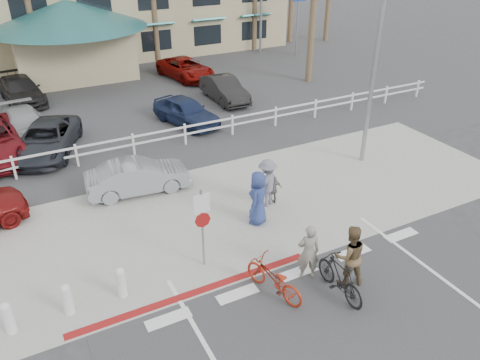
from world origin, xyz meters
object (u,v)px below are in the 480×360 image
bike_black (340,277)px  sign_post (202,224)px  bike_red (273,279)px  car_white_sedan (138,177)px

bike_black → sign_post: bearing=-45.4°
bike_red → car_white_sedan: bearing=-94.2°
bike_red → bike_black: bike_black is taller
sign_post → bike_black: sign_post is taller
sign_post → car_white_sedan: bearing=94.8°
bike_red → car_white_sedan: car_white_sedan is taller
bike_red → bike_black: (1.60, -0.82, 0.05)m
car_white_sedan → bike_black: bearing=-152.6°
bike_red → car_white_sedan: 7.30m
car_white_sedan → sign_post: bearing=-169.8°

